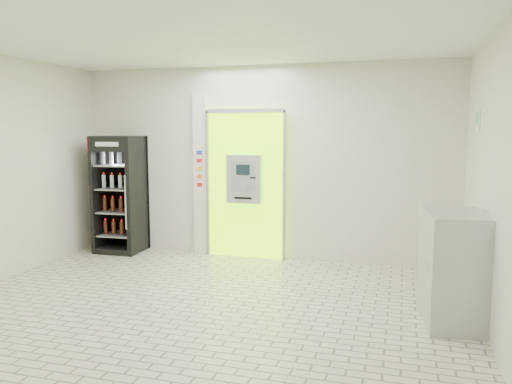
% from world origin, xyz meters
% --- Properties ---
extents(ground, '(6.00, 6.00, 0.00)m').
position_xyz_m(ground, '(0.00, 0.00, 0.00)').
color(ground, beige).
rests_on(ground, ground).
extents(room_shell, '(6.00, 6.00, 6.00)m').
position_xyz_m(room_shell, '(0.00, 0.00, 1.84)').
color(room_shell, beige).
rests_on(room_shell, ground).
extents(atm_assembly, '(1.30, 0.24, 2.33)m').
position_xyz_m(atm_assembly, '(-0.20, 2.41, 1.17)').
color(atm_assembly, '#8FF300').
rests_on(atm_assembly, ground).
extents(pillar, '(0.22, 0.11, 2.60)m').
position_xyz_m(pillar, '(-0.98, 2.45, 1.30)').
color(pillar, silver).
rests_on(pillar, ground).
extents(beverage_cooler, '(0.75, 0.70, 1.91)m').
position_xyz_m(beverage_cooler, '(-2.31, 2.18, 0.92)').
color(beverage_cooler, black).
rests_on(beverage_cooler, ground).
extents(steel_cabinet, '(0.69, 0.94, 1.17)m').
position_xyz_m(steel_cabinet, '(2.70, 0.37, 0.58)').
color(steel_cabinet, '#ABAEB3').
rests_on(steel_cabinet, ground).
extents(exit_sign, '(0.02, 0.22, 0.26)m').
position_xyz_m(exit_sign, '(2.99, 1.40, 2.12)').
color(exit_sign, white).
rests_on(exit_sign, room_shell).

